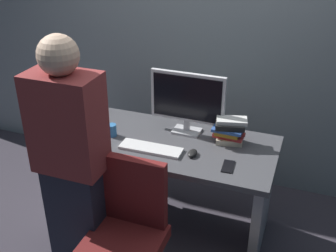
% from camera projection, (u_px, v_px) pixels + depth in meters
% --- Properties ---
extents(ground_plane, '(9.00, 9.00, 0.00)m').
position_uv_depth(ground_plane, '(170.00, 224.00, 3.24)').
color(ground_plane, '#3D3842').
extents(wall_back, '(6.40, 0.10, 3.00)m').
position_uv_depth(wall_back, '(208.00, 7.00, 3.26)').
color(wall_back, gray).
rests_on(wall_back, ground).
extents(desk, '(1.47, 0.71, 0.74)m').
position_uv_depth(desk, '(170.00, 169.00, 3.00)').
color(desk, '#4C4C51').
rests_on(desk, ground).
extents(office_chair, '(0.52, 0.52, 0.94)m').
position_uv_depth(office_chair, '(127.00, 243.00, 2.45)').
color(office_chair, black).
rests_on(office_chair, ground).
extents(person_at_desk, '(0.40, 0.24, 1.64)m').
position_uv_depth(person_at_desk, '(73.00, 169.00, 2.42)').
color(person_at_desk, '#262838').
rests_on(person_at_desk, ground).
extents(monitor, '(0.54, 0.14, 0.46)m').
position_uv_depth(monitor, '(187.00, 100.00, 2.91)').
color(monitor, silver).
rests_on(monitor, desk).
extents(keyboard, '(0.43, 0.14, 0.02)m').
position_uv_depth(keyboard, '(151.00, 148.00, 2.80)').
color(keyboard, white).
rests_on(keyboard, desk).
extents(mouse, '(0.06, 0.10, 0.03)m').
position_uv_depth(mouse, '(192.00, 153.00, 2.73)').
color(mouse, black).
rests_on(mouse, desk).
extents(cup_near_keyboard, '(0.07, 0.07, 0.09)m').
position_uv_depth(cup_near_keyboard, '(112.00, 130.00, 2.95)').
color(cup_near_keyboard, '#3372B2').
rests_on(cup_near_keyboard, desk).
extents(book_stack, '(0.24, 0.17, 0.19)m').
position_uv_depth(book_stack, '(229.00, 130.00, 2.84)').
color(book_stack, beige).
rests_on(book_stack, desk).
extents(cell_phone, '(0.08, 0.15, 0.01)m').
position_uv_depth(cell_phone, '(228.00, 166.00, 2.61)').
color(cell_phone, black).
rests_on(cell_phone, desk).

